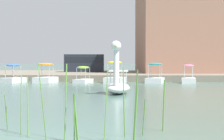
% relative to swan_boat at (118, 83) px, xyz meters
% --- Properties ---
extents(shore_bank_far, '(125.63, 18.47, 0.54)m').
position_rel_swan_boat_xyz_m(shore_bank_far, '(-1.45, 20.56, -0.29)').
color(shore_bank_far, slate).
rests_on(shore_bank_far, ground_plane).
extents(swan_boat, '(1.39, 2.55, 2.65)m').
position_rel_swan_boat_xyz_m(swan_boat, '(0.00, 0.00, 0.00)').
color(swan_boat, white).
rests_on(swan_boat, ground_plane).
extents(pedal_boat_pink, '(1.27, 2.05, 1.44)m').
position_rel_swan_boat_xyz_m(pedal_boat_pink, '(5.15, 9.82, -0.17)').
color(pedal_boat_pink, white).
rests_on(pedal_boat_pink, ground_plane).
extents(pedal_boat_teal, '(1.68, 2.32, 1.57)m').
position_rel_swan_boat_xyz_m(pedal_boat_teal, '(2.60, 9.92, -0.08)').
color(pedal_boat_teal, white).
rests_on(pedal_boat_teal, ground_plane).
extents(pedal_boat_yellow, '(1.69, 2.53, 1.69)m').
position_rel_swan_boat_xyz_m(pedal_boat_yellow, '(-0.52, 9.68, -0.10)').
color(pedal_boat_yellow, white).
rests_on(pedal_boat_yellow, ground_plane).
extents(pedal_boat_lime, '(1.47, 2.04, 1.30)m').
position_rel_swan_boat_xyz_m(pedal_boat_lime, '(-3.01, 9.90, -0.13)').
color(pedal_boat_lime, white).
rests_on(pedal_boat_lime, ground_plane).
extents(pedal_boat_orange, '(1.68, 2.28, 1.55)m').
position_rel_swan_boat_xyz_m(pedal_boat_orange, '(-5.96, 9.81, -0.15)').
color(pedal_boat_orange, white).
rests_on(pedal_boat_orange, ground_plane).
extents(pedal_boat_blue, '(1.88, 2.38, 1.47)m').
position_rel_swan_boat_xyz_m(pedal_boat_blue, '(-8.65, 10.13, -0.15)').
color(pedal_boat_blue, white).
rests_on(pedal_boat_blue, ground_plane).
extents(tree_broadleaf_right, '(7.00, 6.90, 6.68)m').
position_rel_swan_boat_xyz_m(tree_broadleaf_right, '(9.97, 20.89, 4.19)').
color(tree_broadleaf_right, brown).
rests_on(tree_broadleaf_right, shore_bank_far).
extents(parked_van, '(4.55, 2.34, 1.94)m').
position_rel_swan_boat_xyz_m(parked_van, '(-4.45, 22.10, 1.03)').
color(parked_van, '#1E232D').
rests_on(parked_van, shore_bank_far).
extents(reed_clump_foreground, '(3.76, 1.61, 1.59)m').
position_rel_swan_boat_xyz_m(reed_clump_foreground, '(-0.28, -10.82, 0.06)').
color(reed_clump_foreground, '#568E38').
rests_on(reed_clump_foreground, ground_plane).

